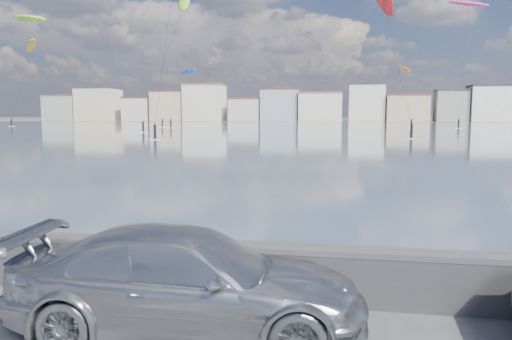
{
  "coord_description": "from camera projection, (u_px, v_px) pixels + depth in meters",
  "views": [
    {
      "loc": [
        2.72,
        -5.82,
        3.35
      ],
      "look_at": [
        1.0,
        4.0,
        2.2
      ],
      "focal_mm": 35.0,
      "sensor_mm": 36.0,
      "label": 1
    }
  ],
  "objects": [
    {
      "name": "kitesurfer_8",
      "position": [
        31.0,
        46.0,
        127.37
      ],
      "size": [
        8.04,
        13.28,
        22.42
      ],
      "color": "#BF8C19",
      "rests_on": "ground"
    },
    {
      "name": "kitesurfer_15",
      "position": [
        183.0,
        5.0,
        92.31
      ],
      "size": [
        6.82,
        15.98,
        26.47
      ],
      "color": "#8CD826",
      "rests_on": "ground"
    },
    {
      "name": "far_buildings",
      "position": [
        340.0,
        106.0,
        187.63
      ],
      "size": [
        240.79,
        13.26,
        14.6
      ],
      "color": "gray",
      "rests_on": "ground"
    },
    {
      "name": "kitesurfer_11",
      "position": [
        188.0,
        73.0,
        127.66
      ],
      "size": [
        7.51,
        19.65,
        14.63
      ],
      "color": "blue",
      "rests_on": "ground"
    },
    {
      "name": "kitesurfer_5",
      "position": [
        405.0,
        71.0,
        118.01
      ],
      "size": [
        2.97,
        16.23,
        14.56
      ],
      "color": "orange",
      "rests_on": "ground"
    },
    {
      "name": "far_shore_strip",
      "position": [
        337.0,
        121.0,
        202.25
      ],
      "size": [
        500.0,
        60.0,
        0.0
      ],
      "primitive_type": "cube",
      "color": "#4C473D",
      "rests_on": "ground"
    },
    {
      "name": "seawall",
      "position": [
        190.0,
        265.0,
        9.13
      ],
      "size": [
        400.0,
        0.36,
        1.08
      ],
      "color": "#28282B",
      "rests_on": "ground"
    },
    {
      "name": "kitesurfer_0",
      "position": [
        469.0,
        5.0,
        111.38
      ],
      "size": [
        9.43,
        13.31,
        29.4
      ],
      "color": "#E5338C",
      "rests_on": "ground"
    },
    {
      "name": "kitesurfer_6",
      "position": [
        28.0,
        20.0,
        67.57
      ],
      "size": [
        8.88,
        19.05,
        17.19
      ],
      "color": "#8CD826",
      "rests_on": "ground"
    },
    {
      "name": "car_silver",
      "position": [
        189.0,
        281.0,
        7.63
      ],
      "size": [
        5.56,
        2.57,
        1.57
      ],
      "primitive_type": "imported",
      "rotation": [
        0.0,
        0.0,
        1.64
      ],
      "color": "#A4A6AB",
      "rests_on": "ground"
    },
    {
      "name": "bay_water",
      "position": [
        329.0,
        130.0,
        96.08
      ],
      "size": [
        500.0,
        177.0,
        0.0
      ],
      "primitive_type": "cube",
      "color": "#334658",
      "rests_on": "ground"
    }
  ]
}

